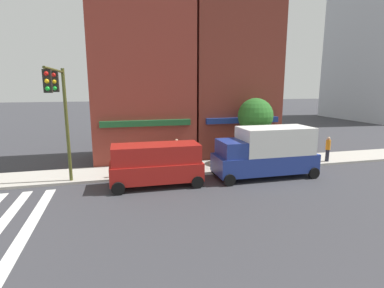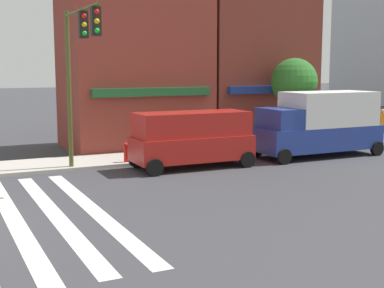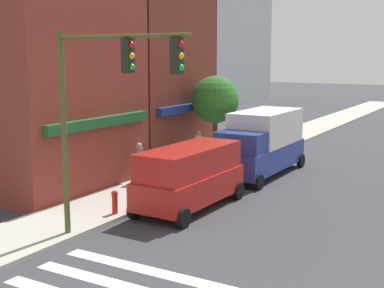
% 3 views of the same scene
% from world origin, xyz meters
% --- Properties ---
extents(storefront_row, '(13.85, 5.30, 14.57)m').
position_xyz_m(storefront_row, '(13.50, 11.50, 7.07)').
color(storefront_row, maroon).
rests_on(storefront_row, ground_plane).
extents(traffic_signal, '(0.32, 4.63, 6.39)m').
position_xyz_m(traffic_signal, '(5.42, 4.75, 4.61)').
color(traffic_signal, '#474C1E').
rests_on(traffic_signal, ground_plane).
extents(van_red, '(5.03, 2.22, 2.34)m').
position_xyz_m(van_red, '(10.10, 4.70, 1.29)').
color(van_red, '#B21E19').
rests_on(van_red, ground_plane).
extents(box_truck_blue, '(6.21, 2.42, 3.04)m').
position_xyz_m(box_truck_blue, '(16.78, 4.70, 1.59)').
color(box_truck_blue, navy).
rests_on(box_truck_blue, ground_plane).
extents(pedestrian_white_shirt, '(0.32, 0.32, 1.77)m').
position_xyz_m(pedestrian_white_shirt, '(16.48, 7.97, 1.07)').
color(pedestrian_white_shirt, '#23232D').
rests_on(pedestrian_white_shirt, sidewalk_left).
extents(pedestrian_grey_coat, '(0.32, 0.32, 1.77)m').
position_xyz_m(pedestrian_grey_coat, '(11.99, 8.38, 1.07)').
color(pedestrian_grey_coat, '#23232D').
rests_on(pedestrian_grey_coat, sidewalk_left).
extents(pedestrian_orange_vest, '(0.32, 0.32, 1.77)m').
position_xyz_m(pedestrian_orange_vest, '(22.61, 6.52, 1.07)').
color(pedestrian_orange_vest, '#23232D').
rests_on(pedestrian_orange_vest, sidewalk_left).
extents(fire_hydrant, '(0.24, 0.24, 0.84)m').
position_xyz_m(fire_hydrant, '(7.78, 6.40, 0.61)').
color(fire_hydrant, red).
rests_on(fire_hydrant, sidewalk_left).
extents(street_tree, '(2.42, 2.42, 4.51)m').
position_xyz_m(street_tree, '(17.35, 7.50, 3.43)').
color(street_tree, brown).
rests_on(street_tree, sidewalk_left).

